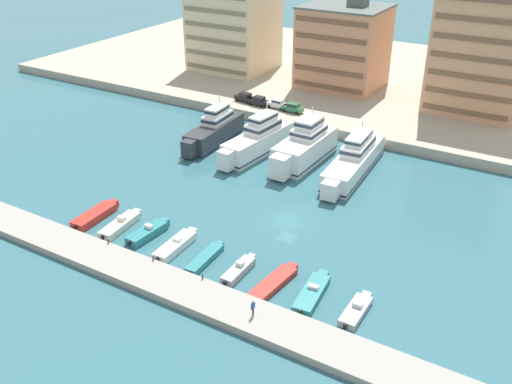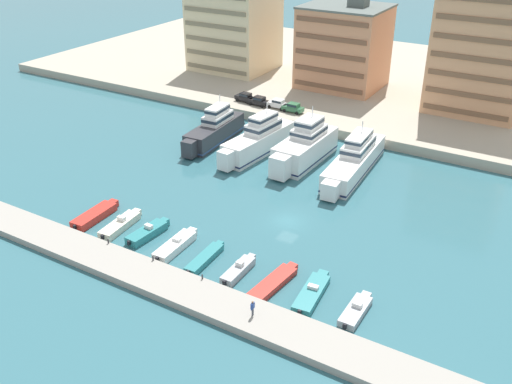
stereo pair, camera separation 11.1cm
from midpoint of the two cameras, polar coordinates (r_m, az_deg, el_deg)
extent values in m
plane|color=#336670|center=(76.23, 3.24, -2.95)|extent=(400.00, 400.00, 0.00)
cube|color=#ADA38E|center=(132.22, 16.70, 9.97)|extent=(180.00, 70.00, 1.75)
cube|color=#9E998E|center=(62.34, -5.30, -10.51)|extent=(120.00, 5.09, 0.87)
cube|color=#333338|center=(100.36, -4.10, 5.95)|extent=(4.73, 14.71, 3.27)
cube|color=#333338|center=(94.05, -6.64, 4.33)|extent=(2.22, 2.04, 2.78)
cube|color=#334C7F|center=(100.76, -4.08, 5.39)|extent=(4.78, 14.86, 0.24)
cube|color=white|center=(100.36, -3.82, 7.43)|extent=(3.36, 6.26, 1.51)
cube|color=#233342|center=(100.31, -3.83, 7.51)|extent=(3.41, 6.33, 0.54)
cube|color=white|center=(99.87, -3.85, 8.19)|extent=(2.62, 4.89, 1.34)
cube|color=#233342|center=(99.83, -3.85, 8.26)|extent=(2.66, 4.94, 0.48)
cylinder|color=silver|center=(100.10, -3.61, 9.20)|extent=(0.16, 0.16, 1.80)
cube|color=#333338|center=(106.81, -1.95, 6.97)|extent=(3.31, 1.10, 0.20)
cube|color=white|center=(95.48, 0.35, 4.95)|extent=(5.44, 16.10, 3.59)
cube|color=white|center=(89.08, -2.97, 3.22)|extent=(2.35, 2.18, 3.05)
cube|color=#192347|center=(95.94, 0.35, 4.31)|extent=(5.50, 16.26, 0.24)
cube|color=white|center=(95.39, 0.78, 6.61)|extent=(3.70, 6.90, 1.60)
cube|color=#233342|center=(95.33, 0.78, 6.70)|extent=(3.75, 6.97, 0.58)
cube|color=white|center=(94.88, 0.78, 7.41)|extent=(2.89, 5.38, 1.26)
cube|color=#233342|center=(94.84, 0.78, 7.48)|extent=(2.92, 5.44, 0.45)
cylinder|color=silver|center=(95.12, 1.14, 8.44)|extent=(0.16, 0.16, 1.80)
cube|color=white|center=(102.16, 3.11, 6.00)|extent=(3.43, 1.22, 0.20)
cube|color=white|center=(92.67, 4.99, 4.28)|extent=(5.34, 14.03, 4.12)
cube|color=white|center=(86.14, 2.49, 2.53)|extent=(2.81, 2.56, 3.50)
cube|color=#192347|center=(93.21, 4.96, 3.53)|extent=(5.40, 14.17, 0.24)
cube|color=white|center=(92.47, 5.37, 6.07)|extent=(4.04, 5.94, 1.41)
cube|color=#233342|center=(92.42, 5.37, 6.15)|extent=(4.09, 6.00, 0.51)
cube|color=white|center=(91.94, 5.41, 6.91)|extent=(3.15, 4.63, 1.49)
cube|color=#233342|center=(91.89, 5.41, 6.99)|extent=(3.19, 4.68, 0.54)
cylinder|color=silver|center=(92.11, 5.71, 8.02)|extent=(0.16, 0.16, 1.80)
cube|color=white|center=(99.17, 6.98, 5.22)|extent=(4.26, 1.01, 0.20)
cube|color=white|center=(90.25, 9.84, 2.90)|extent=(5.40, 19.41, 3.03)
cube|color=white|center=(81.18, 7.49, 0.17)|extent=(2.45, 2.25, 2.57)
cube|color=#192347|center=(90.66, 9.79, 2.34)|extent=(5.46, 19.61, 0.24)
cube|color=white|center=(90.59, 10.24, 4.56)|extent=(3.78, 8.25, 1.56)
cube|color=#233342|center=(90.53, 10.25, 4.65)|extent=(3.83, 8.33, 0.56)
cube|color=white|center=(90.06, 10.32, 5.36)|extent=(2.95, 6.43, 1.18)
cube|color=#233342|center=(90.02, 10.32, 5.43)|extent=(2.99, 6.50, 0.43)
cylinder|color=silver|center=(90.60, 10.63, 6.48)|extent=(0.16, 0.16, 1.80)
cube|color=white|center=(99.39, 11.64, 4.70)|extent=(3.63, 1.12, 0.20)
cube|color=red|center=(79.37, -15.85, -2.30)|extent=(2.50, 6.92, 1.05)
cube|color=red|center=(81.75, -14.05, -1.12)|extent=(1.24, 1.04, 0.89)
cube|color=black|center=(77.18, -17.64, -3.37)|extent=(0.37, 0.30, 0.60)
cube|color=beige|center=(76.42, -13.43, -3.25)|extent=(2.50, 6.71, 0.96)
cube|color=beige|center=(78.85, -11.82, -2.02)|extent=(1.13, 0.95, 0.82)
cube|color=silver|center=(76.36, -13.27, -2.59)|extent=(1.10, 0.69, 0.57)
cube|color=#283847|center=(76.50, -13.15, -2.44)|extent=(0.96, 0.17, 0.34)
cube|color=black|center=(74.14, -15.07, -4.38)|extent=(0.38, 0.31, 0.60)
cube|color=teal|center=(73.93, -10.83, -4.05)|extent=(2.30, 5.97, 1.05)
cube|color=teal|center=(75.89, -9.09, -2.99)|extent=(1.10, 0.93, 0.90)
cube|color=silver|center=(73.79, -10.65, -3.40)|extent=(1.09, 0.67, 0.48)
cube|color=#283847|center=(73.91, -10.50, -3.26)|extent=(0.96, 0.15, 0.29)
cube|color=black|center=(72.10, -12.56, -5.00)|extent=(0.38, 0.30, 0.60)
cube|color=white|center=(70.81, -8.08, -5.38)|extent=(2.18, 6.72, 1.03)
cube|color=white|center=(73.31, -6.37, -3.99)|extent=(1.10, 0.91, 0.88)
cube|color=silver|center=(70.77, -7.88, -4.71)|extent=(1.09, 0.64, 0.36)
cube|color=#283847|center=(70.92, -7.75, -4.57)|extent=(0.97, 0.11, 0.22)
cube|color=black|center=(68.47, -9.82, -6.66)|extent=(0.37, 0.29, 0.60)
cube|color=teal|center=(68.33, -5.14, -6.67)|extent=(1.86, 6.50, 0.80)
cube|color=teal|center=(70.78, -3.60, -5.25)|extent=(0.89, 0.74, 0.68)
cube|color=black|center=(65.97, -6.74, -8.02)|extent=(0.37, 0.30, 0.60)
cube|color=#9EA3A8|center=(66.02, -1.76, -7.87)|extent=(1.63, 5.44, 0.93)
cube|color=#9EA3A8|center=(68.13, -0.42, -6.59)|extent=(0.87, 0.71, 0.79)
cube|color=silver|center=(65.89, -1.58, -7.18)|extent=(0.86, 0.61, 0.52)
cube|color=#283847|center=(66.04, -1.46, -7.01)|extent=(0.78, 0.09, 0.31)
cube|color=black|center=(63.98, -3.14, -9.06)|extent=(0.36, 0.28, 0.60)
cube|color=red|center=(64.20, 1.68, -9.15)|extent=(2.69, 7.44, 0.74)
cube|color=red|center=(66.92, 3.68, -7.47)|extent=(1.17, 0.99, 0.63)
cube|color=black|center=(61.66, -0.39, -10.76)|extent=(0.39, 0.31, 0.60)
cube|color=teal|center=(62.98, 5.60, -10.11)|extent=(2.81, 7.03, 0.81)
cube|color=teal|center=(65.91, 6.74, -8.21)|extent=(1.25, 1.06, 0.69)
cube|color=silver|center=(63.00, 5.78, -9.42)|extent=(1.21, 0.72, 0.37)
cube|color=#283847|center=(63.18, 5.87, -9.24)|extent=(1.05, 0.19, 0.22)
cube|color=black|center=(60.22, 4.42, -11.93)|extent=(0.39, 0.32, 0.60)
cube|color=#9EA3A8|center=(61.30, 9.95, -11.70)|extent=(1.85, 5.29, 0.79)
cube|color=#9EA3A8|center=(63.55, 10.98, -10.17)|extent=(1.01, 0.83, 0.67)
cube|color=silver|center=(61.19, 10.14, -11.03)|extent=(1.01, 0.60, 0.48)
cube|color=#283847|center=(61.36, 10.25, -10.83)|extent=(0.92, 0.08, 0.29)
cube|color=black|center=(59.15, 8.91, -13.13)|extent=(0.36, 0.28, 0.60)
cube|color=black|center=(115.04, -1.08, 9.37)|extent=(4.23, 2.04, 0.80)
cube|color=black|center=(114.73, -1.02, 9.71)|extent=(2.22, 1.73, 0.68)
cube|color=#1E2833|center=(114.73, -1.02, 9.71)|extent=(2.18, 1.74, 0.37)
cylinder|color=black|center=(115.30, -1.88, 9.19)|extent=(0.66, 0.27, 0.64)
cylinder|color=black|center=(116.58, -1.37, 9.42)|extent=(0.66, 0.27, 0.64)
cylinder|color=black|center=(113.77, -0.78, 8.94)|extent=(0.66, 0.27, 0.64)
cylinder|color=black|center=(115.06, -0.27, 9.17)|extent=(0.66, 0.27, 0.64)
cube|color=black|center=(112.87, 0.30, 9.01)|extent=(4.21, 1.97, 0.80)
cube|color=black|center=(112.56, 0.36, 9.35)|extent=(2.20, 1.70, 0.68)
cube|color=#1E2833|center=(112.56, 0.36, 9.35)|extent=(2.16, 1.71, 0.37)
cylinder|color=black|center=(113.07, -0.52, 8.83)|extent=(0.65, 0.26, 0.64)
cylinder|color=black|center=(114.39, -0.03, 9.05)|extent=(0.65, 0.26, 0.64)
cylinder|color=black|center=(111.62, 0.62, 8.57)|extent=(0.65, 0.26, 0.64)
cylinder|color=black|center=(112.96, 1.11, 8.80)|extent=(0.65, 0.26, 0.64)
cube|color=white|center=(111.41, 2.20, 8.73)|extent=(4.17, 1.88, 0.80)
cube|color=white|center=(111.10, 2.27, 9.07)|extent=(2.17, 1.65, 0.68)
cube|color=#1E2833|center=(111.10, 2.27, 9.07)|extent=(2.13, 1.67, 0.37)
cylinder|color=black|center=(111.52, 1.37, 8.54)|extent=(0.65, 0.25, 0.64)
cylinder|color=black|center=(112.89, 1.83, 8.78)|extent=(0.65, 0.25, 0.64)
cylinder|color=black|center=(110.20, 2.57, 8.28)|extent=(0.65, 0.25, 0.64)
cylinder|color=black|center=(111.58, 3.02, 8.52)|extent=(0.65, 0.25, 0.64)
cube|color=#2D6642|center=(109.43, 3.73, 8.33)|extent=(4.17, 1.87, 0.80)
cube|color=#2D6642|center=(109.12, 3.81, 8.68)|extent=(2.16, 1.65, 0.68)
cube|color=#1E2833|center=(109.12, 3.81, 8.68)|extent=(2.12, 1.66, 0.37)
cylinder|color=black|center=(109.50, 2.88, 8.14)|extent=(0.65, 0.25, 0.64)
cylinder|color=black|center=(110.89, 3.33, 8.39)|extent=(0.65, 0.25, 0.64)
cylinder|color=black|center=(108.25, 4.12, 7.87)|extent=(0.65, 0.25, 0.64)
cylinder|color=black|center=(109.65, 4.56, 8.12)|extent=(0.65, 0.25, 0.64)
cube|color=beige|center=(136.56, -2.16, 16.16)|extent=(17.33, 15.46, 19.01)
cube|color=#7E7359|center=(132.12, -3.98, 12.17)|extent=(15.94, 0.24, 0.90)
cube|color=#7E7359|center=(131.30, -4.02, 13.50)|extent=(15.94, 0.24, 0.90)
cube|color=#7E7359|center=(130.55, -4.07, 14.85)|extent=(15.94, 0.24, 0.90)
cube|color=#7E7359|center=(129.87, -4.12, 16.21)|extent=(15.94, 0.24, 0.90)
cube|color=#7E7359|center=(129.27, -4.17, 17.58)|extent=(15.94, 0.24, 0.90)
cube|color=tan|center=(124.40, 8.78, 14.07)|extent=(16.45, 14.20, 16.39)
cube|color=brown|center=(119.74, 7.19, 10.37)|extent=(15.14, 0.24, 0.90)
cube|color=brown|center=(118.81, 7.28, 11.88)|extent=(15.14, 0.24, 0.90)
cube|color=brown|center=(117.95, 7.38, 13.41)|extent=(15.14, 0.24, 0.90)
cube|color=brown|center=(117.19, 7.48, 14.96)|extent=(15.14, 0.24, 0.90)
cube|color=brown|center=(116.51, 7.58, 16.53)|extent=(15.14, 0.24, 0.90)
cube|color=#56605B|center=(122.71, 9.08, 17.88)|extent=(16.78, 14.49, 0.40)
cube|color=#56605B|center=(121.62, 10.25, 18.27)|extent=(3.60, 3.20, 2.00)
cube|color=tan|center=(115.25, 21.73, 13.05)|extent=(16.43, 13.75, 22.94)
cube|color=brown|center=(111.31, 20.15, 7.50)|extent=(15.11, 0.24, 0.90)
cube|color=brown|center=(110.30, 20.42, 9.09)|extent=(15.11, 0.24, 0.90)
cube|color=brown|center=(109.38, 20.71, 10.71)|extent=(15.11, 0.24, 0.90)
cube|color=brown|center=(108.56, 21.00, 12.35)|extent=(15.11, 0.24, 0.90)
cube|color=brown|center=(107.83, 21.30, 14.02)|extent=(15.11, 0.24, 0.90)
cube|color=brown|center=(107.19, 21.61, 15.70)|extent=(15.11, 0.24, 0.90)
cube|color=brown|center=(106.65, 21.93, 17.41)|extent=(15.11, 0.24, 0.90)
cylinder|color=#4C515B|center=(58.93, -0.32, -11.92)|extent=(0.14, 0.14, 0.87)
cylinder|color=#4C515B|center=(59.05, -0.24, -11.82)|extent=(0.14, 0.14, 0.87)
cube|color=#2D4C99|center=(58.50, -0.28, -11.29)|extent=(0.25, 0.49, 0.66)
cylinder|color=#2D4C99|center=(58.34, -0.43, -11.49)|extent=(0.10, 0.10, 0.66)
cylinder|color=#2D4C99|center=(58.73, -0.14, -11.18)|extent=(0.10, 0.10, 0.66)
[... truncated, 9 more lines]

